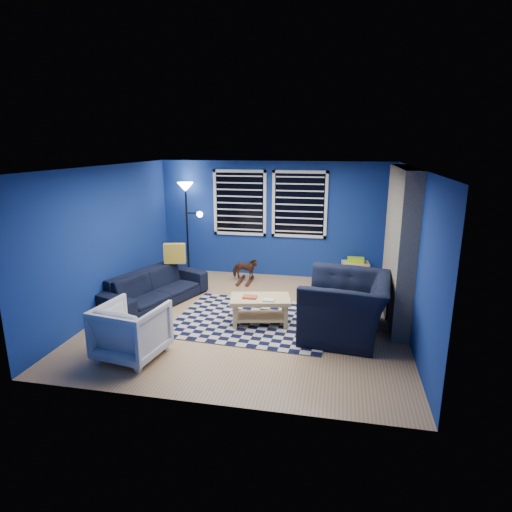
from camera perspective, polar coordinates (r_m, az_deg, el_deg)
The scene contains 18 objects.
floor at distance 7.29m, azimuth -0.81°, elevation -8.26°, with size 5.00×5.00×0.00m, color tan.
ceiling at distance 6.72m, azimuth -0.89°, elevation 11.78°, with size 5.00×5.00×0.00m, color white.
wall_back at distance 9.30m, azimuth 2.40°, elevation 4.86°, with size 5.00×5.00×0.00m, color navy.
wall_left at distance 7.80m, azimuth -19.12°, elevation 2.11°, with size 5.00×5.00×0.00m, color navy.
wall_right at distance 6.84m, azimuth 20.10°, elevation 0.31°, with size 5.00×5.00×0.00m, color navy.
fireplace at distance 7.31m, azimuth 18.42°, elevation 0.92°, with size 0.65×2.00×2.50m.
window_left at distance 9.36m, azimuth -2.19°, elevation 7.09°, with size 1.17×0.06×1.42m.
window_right at distance 9.15m, azimuth 5.81°, elevation 6.84°, with size 1.17×0.06×1.42m.
tv at distance 8.74m, azimuth 17.97°, elevation 4.50°, with size 0.07×1.00×0.58m.
rug at distance 7.20m, azimuth -0.38°, elevation -8.50°, with size 2.50×2.00×0.02m, color black.
sofa at distance 8.01m, azimuth -13.31°, elevation -4.18°, with size 0.82×2.09×0.61m, color black.
armchair_big at distance 6.65m, azimuth 11.87°, elevation -6.60°, with size 1.24×1.42×0.92m, color black.
armchair_bent at distance 6.14m, azimuth -16.27°, elevation -9.53°, with size 0.82×0.85×0.77m, color gray.
rocking_horse at distance 9.00m, azimuth -1.48°, elevation -1.72°, with size 0.54×0.24×0.45m, color #4B2618.
coffee_table at distance 6.95m, azimuth 0.55°, elevation -6.52°, with size 1.04×0.73×0.47m.
cabinet at distance 9.19m, azimuth 13.05°, elevation -2.10°, with size 0.58×0.41×0.55m.
floor_lamp at distance 9.47m, azimuth -9.20°, elevation 7.43°, with size 0.55×0.34×2.04m.
throw_pillow at distance 8.37m, azimuth -10.79°, elevation 0.34°, with size 0.41×0.12×0.39m, color gold.
Camera 1 is at (1.41, -6.56, 2.85)m, focal length 30.00 mm.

